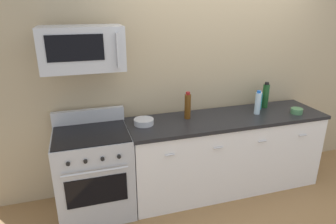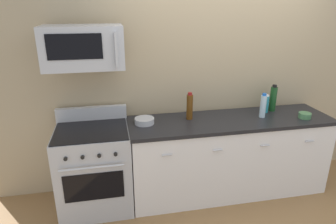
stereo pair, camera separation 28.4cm
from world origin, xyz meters
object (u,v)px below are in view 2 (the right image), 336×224
Objects in this scene: range_oven at (95,168)px; microwave at (83,47)px; bottle_water_clear at (263,106)px; bowl_green_glaze at (305,115)px; bottle_dish_soap at (266,104)px; bowl_steel_prep at (144,121)px; bottle_wine_amber at (190,107)px; bottle_wine_green at (273,99)px.

microwave reaches higher than range_oven.
bottle_water_clear is 2.05× the size of bowl_green_glaze.
bottle_dish_soap is 1.02× the size of bowl_steel_prep.
bottle_wine_amber is 0.52m from bowl_steel_prep.
bottle_wine_green is at bearing 19.79° from bottle_dish_soap.
microwave is at bearing -176.76° from bottle_wine_green.
range_oven is 1.98m from bottle_water_clear.
bottle_water_clear is 1.32× the size of bowl_steel_prep.
range_oven is at bearing -174.95° from bottle_wine_amber.
bottle_dish_soap is at bearing 3.62° from range_oven.
microwave is at bearing -178.60° from bowl_steel_prep.
bottle_wine_green reaches higher than bottle_dish_soap.
bottle_wine_green is 1.04× the size of bottle_wine_amber.
bowl_steel_prep is at bearing 176.98° from bottle_water_clear.
range_oven is at bearing -90.29° from microwave.
microwave is (0.00, 0.04, 1.28)m from range_oven.
microwave is at bearing -177.65° from bottle_dish_soap.
bottle_wine_green reaches higher than bottle_wine_amber.
microwave is 5.45× the size of bowl_green_glaze.
range_oven is at bearing 176.67° from bowl_green_glaze.
microwave is 3.51× the size of bowl_steel_prep.
bowl_green_glaze is at bearing -4.42° from microwave.
range_oven is 1.28m from microwave.
range_oven is 0.74m from bowl_steel_prep.
bowl_steel_prep is (0.56, 0.06, 0.48)m from range_oven.
bottle_wine_amber reaches higher than bottle_water_clear.
range_oven is at bearing 179.63° from bottle_water_clear.
bottle_dish_soap reaches higher than bowl_steel_prep.
bottle_water_clear reaches higher than bowl_green_glaze.
bottle_wine_green is 1.05m from bottle_wine_amber.
bowl_steel_prep is at bearing -175.96° from bottle_wine_amber.
bottle_dish_soap reaches higher than range_oven.
microwave is 0.97m from bowl_steel_prep.
bottle_wine_green is at bearing 3.90° from bowl_steel_prep.
bowl_green_glaze is (2.35, -0.18, -0.80)m from microwave.
bottle_water_clear is at bearing -1.72° from microwave.
bottle_water_clear is at bearing -7.34° from bottle_wine_amber.
range_oven is 3.35× the size of bottle_wine_green.
range_oven is 4.96× the size of bottle_dish_soap.
bowl_steel_prep is (-1.56, -0.11, -0.12)m from bottle_wine_green.
bottle_wine_green is at bearing 3.24° from microwave.
range_oven reaches higher than bowl_green_glaze.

